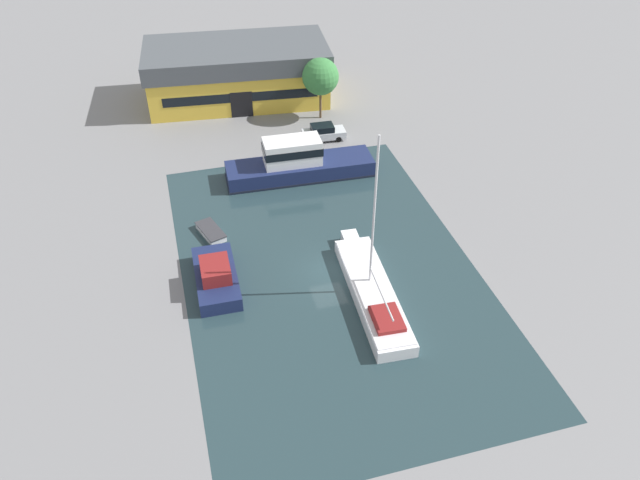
# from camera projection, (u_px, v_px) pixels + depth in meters

# --- Properties ---
(ground_plane) EXTENTS (440.00, 440.00, 0.00)m
(ground_plane) POSITION_uv_depth(u_px,v_px,m) (329.00, 271.00, 46.63)
(ground_plane) COLOR slate
(water_canal) EXTENTS (21.43, 33.83, 0.01)m
(water_canal) POSITION_uv_depth(u_px,v_px,m) (329.00, 271.00, 46.63)
(water_canal) COLOR #23383D
(water_canal) RESTS_ON ground
(warehouse_building) EXTENTS (20.49, 11.73, 5.98)m
(warehouse_building) POSITION_uv_depth(u_px,v_px,m) (237.00, 72.00, 68.25)
(warehouse_building) COLOR gold
(warehouse_building) RESTS_ON ground
(quay_tree_near_building) EXTENTS (3.77, 3.77, 6.47)m
(quay_tree_near_building) POSITION_uv_depth(u_px,v_px,m) (321.00, 77.00, 63.45)
(quay_tree_near_building) COLOR brown
(quay_tree_near_building) RESTS_ON ground
(parked_car) EXTENTS (4.31, 1.94, 1.63)m
(parked_car) POSITION_uv_depth(u_px,v_px,m) (323.00, 132.00, 61.95)
(parked_car) COLOR silver
(parked_car) RESTS_ON ground
(sailboat_moored) EXTENTS (3.37, 13.02, 12.59)m
(sailboat_moored) POSITION_uv_depth(u_px,v_px,m) (372.00, 291.00, 43.94)
(sailboat_moored) COLOR white
(sailboat_moored) RESTS_ON water_canal
(motor_cruiser) EXTENTS (13.55, 4.01, 3.79)m
(motor_cruiser) POSITION_uv_depth(u_px,v_px,m) (297.00, 163.00, 56.22)
(motor_cruiser) COLOR #19234C
(motor_cruiser) RESTS_ON water_canal
(small_dinghy) EXTENTS (2.29, 3.41, 0.55)m
(small_dinghy) POSITION_uv_depth(u_px,v_px,m) (211.00, 232.00, 49.96)
(small_dinghy) COLOR silver
(small_dinghy) RESTS_ON water_canal
(cabin_boat) EXTENTS (3.08, 6.61, 2.20)m
(cabin_boat) POSITION_uv_depth(u_px,v_px,m) (216.00, 276.00, 44.90)
(cabin_boat) COLOR #19234C
(cabin_boat) RESTS_ON water_canal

